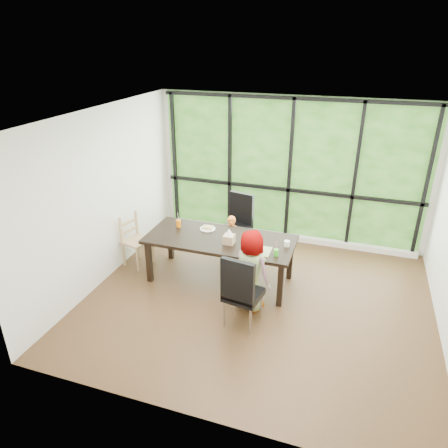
{
  "coord_description": "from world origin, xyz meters",
  "views": [
    {
      "loc": [
        1.17,
        -5.07,
        3.64
      ],
      "look_at": [
        -0.62,
        0.26,
        1.05
      ],
      "focal_mm": 33.14,
      "sensor_mm": 36.0,
      "label": 1
    }
  ],
  "objects_px": {
    "child_older": "(253,271)",
    "tissue_box": "(229,239)",
    "plate_far": "(208,229)",
    "green_cup": "(276,253)",
    "chair_interior_leather": "(243,290)",
    "dining_table": "(220,259)",
    "chair_end_beech": "(137,241)",
    "white_mug": "(287,244)",
    "child_toddler": "(231,240)",
    "orange_cup": "(179,224)",
    "plate_near": "(255,250)",
    "chair_window_leather": "(236,225)"
  },
  "relations": [
    {
      "from": "chair_end_beech",
      "to": "white_mug",
      "type": "height_order",
      "value": "chair_end_beech"
    },
    {
      "from": "green_cup",
      "to": "child_toddler",
      "type": "bearing_deg",
      "value": 137.26
    },
    {
      "from": "orange_cup",
      "to": "white_mug",
      "type": "distance_m",
      "value": 1.82
    },
    {
      "from": "orange_cup",
      "to": "dining_table",
      "type": "bearing_deg",
      "value": -12.57
    },
    {
      "from": "chair_interior_leather",
      "to": "tissue_box",
      "type": "xyz_separation_m",
      "value": [
        -0.47,
        0.83,
        0.28
      ]
    },
    {
      "from": "plate_near",
      "to": "tissue_box",
      "type": "bearing_deg",
      "value": 166.07
    },
    {
      "from": "orange_cup",
      "to": "chair_end_beech",
      "type": "bearing_deg",
      "value": -167.78
    },
    {
      "from": "child_older",
      "to": "orange_cup",
      "type": "bearing_deg",
      "value": -4.3
    },
    {
      "from": "chair_interior_leather",
      "to": "green_cup",
      "type": "xyz_separation_m",
      "value": [
        0.29,
        0.68,
        0.26
      ]
    },
    {
      "from": "chair_window_leather",
      "to": "plate_far",
      "type": "relative_size",
      "value": 4.28
    },
    {
      "from": "chair_end_beech",
      "to": "dining_table",
      "type": "bearing_deg",
      "value": -74.82
    },
    {
      "from": "chair_interior_leather",
      "to": "dining_table",
      "type": "bearing_deg",
      "value": -46.82
    },
    {
      "from": "chair_window_leather",
      "to": "plate_far",
      "type": "bearing_deg",
      "value": -96.07
    },
    {
      "from": "chair_interior_leather",
      "to": "chair_end_beech",
      "type": "bearing_deg",
      "value": -15.78
    },
    {
      "from": "child_toddler",
      "to": "plate_near",
      "type": "relative_size",
      "value": 3.96
    },
    {
      "from": "child_older",
      "to": "tissue_box",
      "type": "distance_m",
      "value": 0.69
    },
    {
      "from": "chair_window_leather",
      "to": "white_mug",
      "type": "bearing_deg",
      "value": -28.0
    },
    {
      "from": "dining_table",
      "to": "chair_end_beech",
      "type": "height_order",
      "value": "chair_end_beech"
    },
    {
      "from": "chair_window_leather",
      "to": "plate_near",
      "type": "height_order",
      "value": "chair_window_leather"
    },
    {
      "from": "child_older",
      "to": "tissue_box",
      "type": "relative_size",
      "value": 7.63
    },
    {
      "from": "orange_cup",
      "to": "green_cup",
      "type": "height_order",
      "value": "orange_cup"
    },
    {
      "from": "chair_window_leather",
      "to": "plate_near",
      "type": "xyz_separation_m",
      "value": [
        0.65,
        -1.22,
        0.22
      ]
    },
    {
      "from": "plate_far",
      "to": "tissue_box",
      "type": "bearing_deg",
      "value": -36.97
    },
    {
      "from": "tissue_box",
      "to": "chair_interior_leather",
      "type": "bearing_deg",
      "value": -60.4
    },
    {
      "from": "chair_end_beech",
      "to": "white_mug",
      "type": "distance_m",
      "value": 2.56
    },
    {
      "from": "chair_window_leather",
      "to": "dining_table",
      "type": "bearing_deg",
      "value": -75.0
    },
    {
      "from": "chair_interior_leather",
      "to": "white_mug",
      "type": "distance_m",
      "value": 1.11
    },
    {
      "from": "child_toddler",
      "to": "white_mug",
      "type": "distance_m",
      "value": 1.22
    },
    {
      "from": "white_mug",
      "to": "tissue_box",
      "type": "distance_m",
      "value": 0.87
    },
    {
      "from": "chair_interior_leather",
      "to": "white_mug",
      "type": "height_order",
      "value": "chair_interior_leather"
    },
    {
      "from": "green_cup",
      "to": "chair_interior_leather",
      "type": "bearing_deg",
      "value": -112.87
    },
    {
      "from": "plate_far",
      "to": "green_cup",
      "type": "height_order",
      "value": "green_cup"
    },
    {
      "from": "child_older",
      "to": "plate_near",
      "type": "distance_m",
      "value": 0.37
    },
    {
      "from": "white_mug",
      "to": "plate_near",
      "type": "bearing_deg",
      "value": -145.1
    },
    {
      "from": "orange_cup",
      "to": "chair_window_leather",
      "type": "bearing_deg",
      "value": 47.86
    },
    {
      "from": "dining_table",
      "to": "chair_interior_leather",
      "type": "height_order",
      "value": "chair_interior_leather"
    },
    {
      "from": "chair_window_leather",
      "to": "tissue_box",
      "type": "relative_size",
      "value": 6.74
    },
    {
      "from": "child_older",
      "to": "white_mug",
      "type": "height_order",
      "value": "child_older"
    },
    {
      "from": "plate_near",
      "to": "tissue_box",
      "type": "relative_size",
      "value": 1.36
    },
    {
      "from": "chair_window_leather",
      "to": "chair_end_beech",
      "type": "height_order",
      "value": "chair_window_leather"
    },
    {
      "from": "chair_interior_leather",
      "to": "orange_cup",
      "type": "distance_m",
      "value": 1.85
    },
    {
      "from": "chair_interior_leather",
      "to": "chair_end_beech",
      "type": "height_order",
      "value": "chair_interior_leather"
    },
    {
      "from": "dining_table",
      "to": "tissue_box",
      "type": "bearing_deg",
      "value": -33.06
    },
    {
      "from": "plate_far",
      "to": "child_toddler",
      "type": "bearing_deg",
      "value": 50.35
    },
    {
      "from": "child_toddler",
      "to": "tissue_box",
      "type": "relative_size",
      "value": 5.4
    },
    {
      "from": "dining_table",
      "to": "chair_end_beech",
      "type": "bearing_deg",
      "value": 179.3
    },
    {
      "from": "plate_far",
      "to": "orange_cup",
      "type": "relative_size",
      "value": 2.07
    },
    {
      "from": "chair_end_beech",
      "to": "orange_cup",
      "type": "relative_size",
      "value": 7.38
    },
    {
      "from": "chair_interior_leather",
      "to": "child_toddler",
      "type": "height_order",
      "value": "chair_interior_leather"
    },
    {
      "from": "dining_table",
      "to": "plate_near",
      "type": "bearing_deg",
      "value": -20.34
    }
  ]
}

